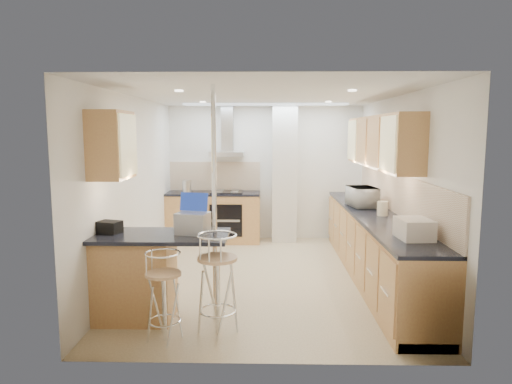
{
  "coord_description": "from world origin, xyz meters",
  "views": [
    {
      "loc": [
        0.01,
        -6.16,
        2.02
      ],
      "look_at": [
        -0.13,
        0.2,
        1.18
      ],
      "focal_mm": 32.0,
      "sensor_mm": 36.0,
      "label": 1
    }
  ],
  "objects_px": {
    "microwave": "(363,197)",
    "bar_stool_end": "(218,283)",
    "laptop": "(193,223)",
    "bread_bin": "(414,229)",
    "bar_stool_near": "(164,296)"
  },
  "relations": [
    {
      "from": "microwave",
      "to": "bar_stool_end",
      "type": "relative_size",
      "value": 0.51
    },
    {
      "from": "laptop",
      "to": "bar_stool_end",
      "type": "height_order",
      "value": "laptop"
    },
    {
      "from": "microwave",
      "to": "laptop",
      "type": "height_order",
      "value": "microwave"
    },
    {
      "from": "microwave",
      "to": "bar_stool_end",
      "type": "bearing_deg",
      "value": 130.93
    },
    {
      "from": "laptop",
      "to": "bar_stool_end",
      "type": "distance_m",
      "value": 0.72
    },
    {
      "from": "laptop",
      "to": "bread_bin",
      "type": "height_order",
      "value": "laptop"
    },
    {
      "from": "microwave",
      "to": "bar_stool_near",
      "type": "xyz_separation_m",
      "value": [
        -2.41,
        -2.48,
        -0.62
      ]
    },
    {
      "from": "microwave",
      "to": "bread_bin",
      "type": "height_order",
      "value": "microwave"
    },
    {
      "from": "microwave",
      "to": "bread_bin",
      "type": "distance_m",
      "value": 2.03
    },
    {
      "from": "bar_stool_end",
      "to": "bread_bin",
      "type": "bearing_deg",
      "value": -64.39
    },
    {
      "from": "microwave",
      "to": "bread_bin",
      "type": "xyz_separation_m",
      "value": [
        0.11,
        -2.03,
        -0.04
      ]
    },
    {
      "from": "laptop",
      "to": "microwave",
      "type": "bearing_deg",
      "value": 54.95
    },
    {
      "from": "bar_stool_near",
      "to": "microwave",
      "type": "bearing_deg",
      "value": 47.66
    },
    {
      "from": "laptop",
      "to": "bar_stool_near",
      "type": "xyz_separation_m",
      "value": [
        -0.2,
        -0.55,
        -0.61
      ]
    },
    {
      "from": "microwave",
      "to": "laptop",
      "type": "distance_m",
      "value": 2.93
    }
  ]
}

